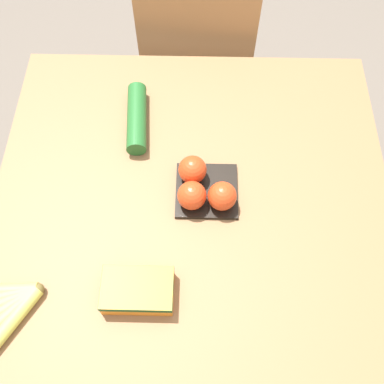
{
  "coord_description": "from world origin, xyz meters",
  "views": [
    {
      "loc": [
        0.01,
        -0.54,
        1.79
      ],
      "look_at": [
        0.0,
        0.0,
        0.8
      ],
      "focal_mm": 42.0,
      "sensor_mm": 36.0,
      "label": 1
    }
  ],
  "objects": [
    {
      "name": "ground_plane",
      "position": [
        0.0,
        0.0,
        0.0
      ],
      "size": [
        12.0,
        12.0,
        0.0
      ],
      "primitive_type": "plane",
      "color": "#665B51"
    },
    {
      "name": "cucumber_near",
      "position": [
        -0.16,
        0.23,
        0.79
      ],
      "size": [
        0.07,
        0.22,
        0.05
      ],
      "color": "#236028",
      "rests_on": "dining_table"
    },
    {
      "name": "tomato_pack",
      "position": [
        0.03,
        0.01,
        0.81
      ],
      "size": [
        0.16,
        0.16,
        0.08
      ],
      "color": "black",
      "rests_on": "dining_table"
    },
    {
      "name": "carrot_bag",
      "position": [
        -0.12,
        -0.25,
        0.8
      ],
      "size": [
        0.16,
        0.1,
        0.05
      ],
      "color": "orange",
      "rests_on": "dining_table"
    },
    {
      "name": "dining_table",
      "position": [
        0.0,
        0.0,
        0.65
      ],
      "size": [
        1.03,
        1.0,
        0.77
      ],
      "color": "olive",
      "rests_on": "ground_plane"
    },
    {
      "name": "chair",
      "position": [
        0.01,
        0.71,
        0.48
      ],
      "size": [
        0.45,
        0.43,
        0.93
      ],
      "rotation": [
        0.0,
        0.0,
        3.06
      ],
      "color": "#A87547",
      "rests_on": "ground_plane"
    },
    {
      "name": "banana_bunch",
      "position": [
        -0.41,
        -0.29,
        0.78
      ],
      "size": [
        0.17,
        0.16,
        0.03
      ],
      "color": "brown",
      "rests_on": "dining_table"
    }
  ]
}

